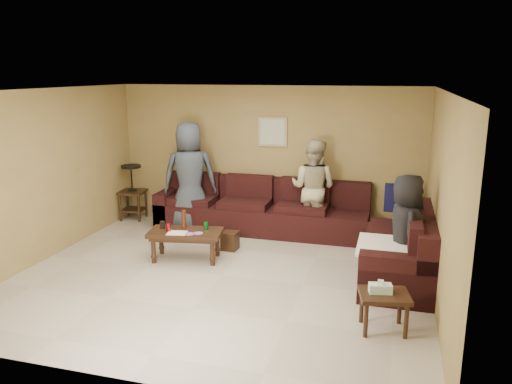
% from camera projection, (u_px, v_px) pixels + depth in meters
% --- Properties ---
extents(room, '(5.60, 5.50, 2.50)m').
position_uv_depth(room, '(220.00, 156.00, 6.47)').
color(room, '#B6AB9A').
rests_on(room, ground).
extents(sectional_sofa, '(4.65, 2.90, 0.97)m').
position_uv_depth(sectional_sofa, '(301.00, 226.00, 8.00)').
color(sectional_sofa, black).
rests_on(sectional_sofa, ground).
extents(coffee_table, '(1.14, 0.70, 0.73)m').
position_uv_depth(coffee_table, '(185.00, 235.00, 7.37)').
color(coffee_table, '#311C10').
rests_on(coffee_table, ground).
extents(end_table_left, '(0.51, 0.51, 1.04)m').
position_uv_depth(end_table_left, '(132.00, 191.00, 9.37)').
color(end_table_left, '#311C10').
rests_on(end_table_left, ground).
extents(side_table_right, '(0.60, 0.52, 0.58)m').
position_uv_depth(side_table_right, '(384.00, 298.00, 5.33)').
color(side_table_right, '#311C10').
rests_on(side_table_right, ground).
extents(waste_bin, '(0.25, 0.25, 0.29)m').
position_uv_depth(waste_bin, '(230.00, 241.00, 7.83)').
color(waste_bin, '#311C10').
rests_on(waste_bin, ground).
extents(wall_art, '(0.52, 0.04, 0.52)m').
position_uv_depth(wall_art, '(273.00, 132.00, 8.76)').
color(wall_art, tan).
rests_on(wall_art, ground).
extents(person_left, '(1.09, 0.90, 1.91)m').
position_uv_depth(person_left, '(190.00, 176.00, 8.70)').
color(person_left, '#323A45').
rests_on(person_left, ground).
extents(person_middle, '(0.93, 0.79, 1.66)m').
position_uv_depth(person_middle, '(313.00, 188.00, 8.37)').
color(person_middle, '#B6AD87').
rests_on(person_middle, ground).
extents(person_right, '(0.60, 0.80, 1.48)m').
position_uv_depth(person_right, '(405.00, 231.00, 6.40)').
color(person_right, black).
rests_on(person_right, ground).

